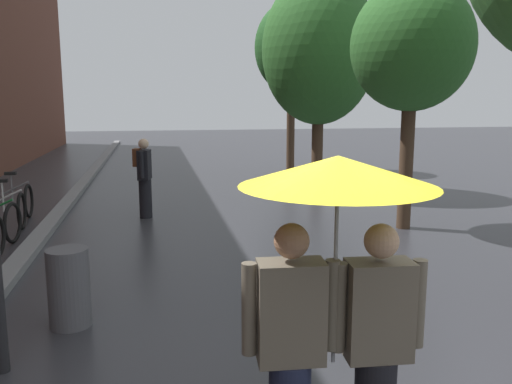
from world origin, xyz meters
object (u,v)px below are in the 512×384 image
object	(u,v)px
street_tree_1	(412,47)
litter_bin	(69,288)
parked_bicycle_6	(2,201)
street_tree_3	(292,49)
couple_under_umbrella	(336,268)
pedestrian_walking_midground	(144,176)
street_tree_2	(319,50)

from	to	relation	value
street_tree_1	litter_bin	distance (m)	7.12
parked_bicycle_6	litter_bin	bearing A→B (deg)	-69.50
street_tree_1	street_tree_3	bearing A→B (deg)	89.85
street_tree_1	couple_under_umbrella	distance (m)	7.36
street_tree_1	pedestrian_walking_midground	world-z (taller)	street_tree_1
parked_bicycle_6	litter_bin	world-z (taller)	parked_bicycle_6
pedestrian_walking_midground	litter_bin	bearing A→B (deg)	-97.95
street_tree_3	pedestrian_walking_midground	bearing A→B (deg)	-126.21
street_tree_2	pedestrian_walking_midground	distance (m)	5.78
couple_under_umbrella	street_tree_1	bearing A→B (deg)	59.77
street_tree_2	pedestrian_walking_midground	bearing A→B (deg)	-151.47
street_tree_2	litter_bin	size ratio (longest dim) A/B	6.55
street_tree_3	pedestrian_walking_midground	xyz separation A→B (m)	(-4.84, -6.61, -3.22)
street_tree_1	street_tree_3	xyz separation A→B (m)	(0.02, 8.47, 0.76)
street_tree_2	litter_bin	xyz separation A→B (m)	(-5.19, -7.66, -3.22)
street_tree_1	parked_bicycle_6	size ratio (longest dim) A/B	4.17
street_tree_3	couple_under_umbrella	xyz separation A→B (m)	(-3.60, -14.61, -2.68)
street_tree_2	litter_bin	bearing A→B (deg)	-124.11
street_tree_3	pedestrian_walking_midground	world-z (taller)	street_tree_3
parked_bicycle_6	street_tree_1	bearing A→B (deg)	-16.83
couple_under_umbrella	street_tree_3	bearing A→B (deg)	76.16
street_tree_1	litter_bin	xyz separation A→B (m)	(-5.55, -3.38, -2.90)
parked_bicycle_6	pedestrian_walking_midground	xyz separation A→B (m)	(2.86, -0.47, 0.49)
street_tree_1	street_tree_2	bearing A→B (deg)	94.82
street_tree_2	pedestrian_walking_midground	size ratio (longest dim) A/B	3.41
street_tree_2	pedestrian_walking_midground	world-z (taller)	street_tree_2
street_tree_1	pedestrian_walking_midground	xyz separation A→B (m)	(-4.82, 1.86, -2.46)
street_tree_1	parked_bicycle_6	world-z (taller)	street_tree_1
litter_bin	street_tree_1	bearing A→B (deg)	31.33
couple_under_umbrella	litter_bin	bearing A→B (deg)	125.55
street_tree_1	street_tree_2	size ratio (longest dim) A/B	0.81
street_tree_1	street_tree_3	distance (m)	8.50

